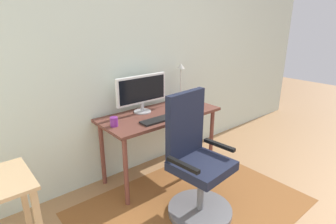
{
  "coord_description": "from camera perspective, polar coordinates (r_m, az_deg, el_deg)",
  "views": [
    {
      "loc": [
        -1.77,
        -0.25,
        1.65
      ],
      "look_at": [
        -0.23,
        1.59,
        0.82
      ],
      "focal_mm": 28.92,
      "sensor_mm": 36.0,
      "label": 1
    }
  ],
  "objects": [
    {
      "name": "coffee_cup",
      "position": [
        2.51,
        -11.3,
        -2.02
      ],
      "size": [
        0.07,
        0.07,
        0.09
      ],
      "primitive_type": "cylinder",
      "color": "#742785",
      "rests_on": "desk"
    },
    {
      "name": "wall_back",
      "position": [
        3.04,
        -4.16,
        12.46
      ],
      "size": [
        6.0,
        0.1,
        2.6
      ],
      "primitive_type": "cube",
      "color": "silver",
      "rests_on": "ground"
    },
    {
      "name": "office_chair",
      "position": [
        2.39,
        5.98,
        -11.98
      ],
      "size": [
        0.57,
        0.57,
        1.08
      ],
      "rotation": [
        0.0,
        0.0,
        0.09
      ],
      "color": "slate",
      "rests_on": "ground"
    },
    {
      "name": "keyboard",
      "position": [
        2.62,
        -1.51,
        -1.5
      ],
      "size": [
        0.43,
        0.13,
        0.02
      ],
      "primitive_type": "cube",
      "color": "black",
      "rests_on": "desk"
    },
    {
      "name": "desk",
      "position": [
        2.85,
        -1.69,
        -1.85
      ],
      "size": [
        1.27,
        0.57,
        0.72
      ],
      "color": "brown",
      "rests_on": "ground"
    },
    {
      "name": "desk_lamp",
      "position": [
        3.15,
        2.69,
        7.44
      ],
      "size": [
        0.11,
        0.11,
        0.45
      ],
      "color": "black",
      "rests_on": "desk"
    },
    {
      "name": "area_rug",
      "position": [
        2.66,
        5.04,
        -19.26
      ],
      "size": [
        1.99,
        1.43,
        0.01
      ],
      "primitive_type": "cube",
      "color": "brown",
      "rests_on": "ground"
    },
    {
      "name": "computer_mouse",
      "position": [
        2.84,
        3.64,
        0.23
      ],
      "size": [
        0.06,
        0.1,
        0.03
      ],
      "primitive_type": "ellipsoid",
      "color": "black",
      "rests_on": "desk"
    },
    {
      "name": "monitor",
      "position": [
        2.8,
        -5.54,
        4.47
      ],
      "size": [
        0.59,
        0.18,
        0.39
      ],
      "color": "#B2B2B7",
      "rests_on": "desk"
    },
    {
      "name": "cell_phone",
      "position": [
        3.0,
        6.02,
        0.95
      ],
      "size": [
        0.09,
        0.15,
        0.01
      ],
      "primitive_type": "cube",
      "rotation": [
        0.0,
        0.0,
        -0.13
      ],
      "color": "black",
      "rests_on": "desk"
    }
  ]
}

